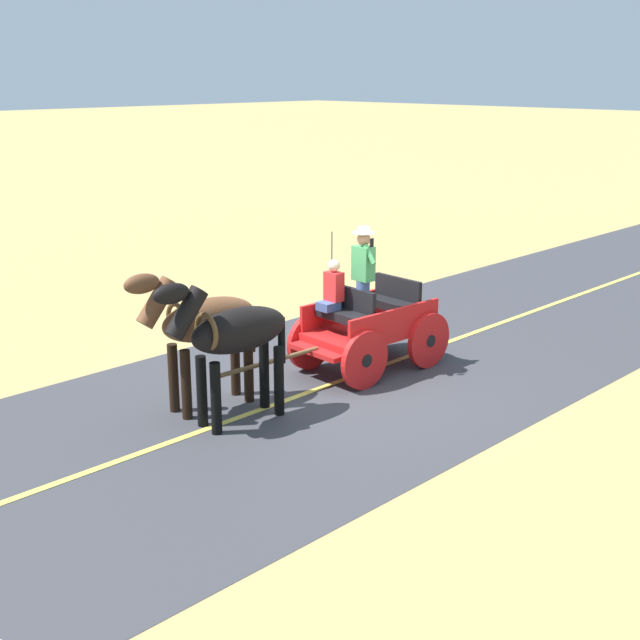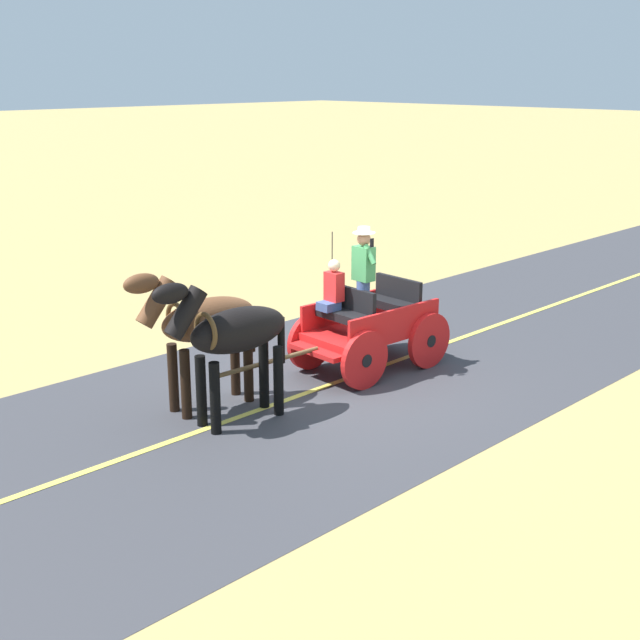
# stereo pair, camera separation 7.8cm
# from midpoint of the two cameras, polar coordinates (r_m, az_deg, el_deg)

# --- Properties ---
(ground_plane) EXTENTS (200.00, 200.00, 0.00)m
(ground_plane) POSITION_cam_midpoint_polar(r_m,az_deg,el_deg) (14.01, 1.46, -4.13)
(ground_plane) COLOR tan
(road_surface) EXTENTS (6.40, 160.00, 0.01)m
(road_surface) POSITION_cam_midpoint_polar(r_m,az_deg,el_deg) (14.01, 1.46, -4.12)
(road_surface) COLOR #38383D
(road_surface) RESTS_ON ground
(road_centre_stripe) EXTENTS (0.12, 160.00, 0.00)m
(road_centre_stripe) POSITION_cam_midpoint_polar(r_m,az_deg,el_deg) (14.01, 1.46, -4.10)
(road_centre_stripe) COLOR #DBCC4C
(road_centre_stripe) RESTS_ON road_surface
(horse_drawn_carriage) EXTENTS (1.54, 4.52, 2.50)m
(horse_drawn_carriage) POSITION_cam_midpoint_polar(r_m,az_deg,el_deg) (14.36, 3.30, -0.21)
(horse_drawn_carriage) COLOR red
(horse_drawn_carriage) RESTS_ON ground
(horse_near_side) EXTENTS (0.71, 2.14, 2.21)m
(horse_near_side) POSITION_cam_midpoint_polar(r_m,az_deg,el_deg) (12.07, -5.68, -0.96)
(horse_near_side) COLOR black
(horse_near_side) RESTS_ON ground
(horse_off_side) EXTENTS (0.73, 2.14, 2.21)m
(horse_off_side) POSITION_cam_midpoint_polar(r_m,az_deg,el_deg) (12.64, -7.64, -0.22)
(horse_off_side) COLOR brown
(horse_off_side) RESTS_ON ground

